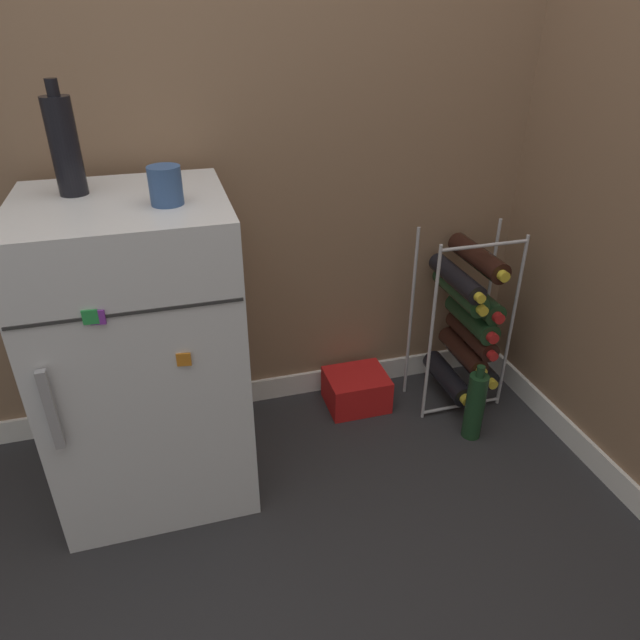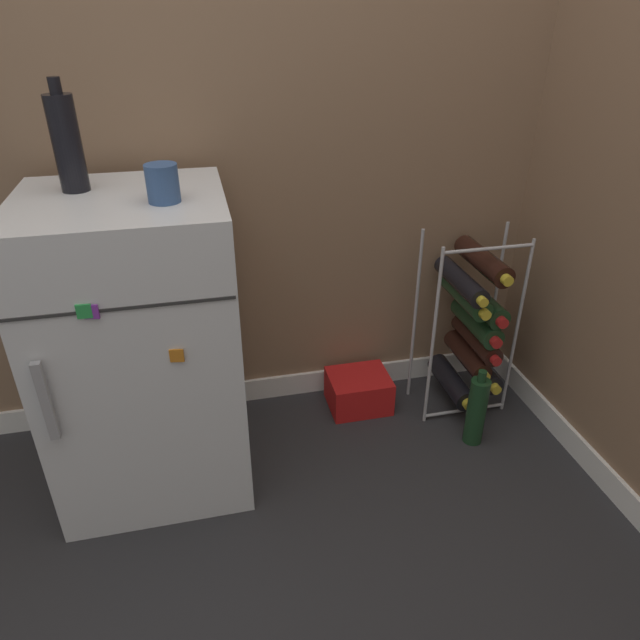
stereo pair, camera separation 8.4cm
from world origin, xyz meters
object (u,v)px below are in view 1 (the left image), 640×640
(soda_box, at_px, (356,390))
(fridge_top_bottle, at_px, (65,145))
(loose_bottle_floor, at_px, (475,405))
(wine_rack, at_px, (466,321))
(mini_fridge, at_px, (144,354))
(fridge_top_cup, at_px, (166,186))

(soda_box, height_order, fridge_top_bottle, fridge_top_bottle)
(loose_bottle_floor, bearing_deg, wine_rack, 75.36)
(mini_fridge, bearing_deg, soda_box, 13.63)
(soda_box, bearing_deg, wine_rack, -9.23)
(fridge_top_cup, bearing_deg, wine_rack, 10.42)
(fridge_top_cup, height_order, fridge_top_bottle, fridge_top_bottle)
(mini_fridge, relative_size, soda_box, 4.08)
(fridge_top_bottle, bearing_deg, loose_bottle_floor, -9.28)
(wine_rack, relative_size, soda_box, 3.05)
(loose_bottle_floor, bearing_deg, soda_box, 139.69)
(mini_fridge, height_order, wine_rack, mini_fridge)
(soda_box, bearing_deg, fridge_top_cup, -157.72)
(fridge_top_bottle, xyz_separation_m, loose_bottle_floor, (1.19, -0.19, -0.93))
(soda_box, bearing_deg, loose_bottle_floor, -40.31)
(soda_box, xyz_separation_m, loose_bottle_floor, (0.34, -0.29, 0.07))
(wine_rack, bearing_deg, loose_bottle_floor, -104.64)
(fridge_top_cup, relative_size, fridge_top_bottle, 0.33)
(fridge_top_cup, height_order, loose_bottle_floor, fridge_top_cup)
(fridge_top_bottle, height_order, loose_bottle_floor, fridge_top_bottle)
(mini_fridge, distance_m, wine_rack, 1.15)
(soda_box, bearing_deg, mini_fridge, -166.37)
(wine_rack, xyz_separation_m, fridge_top_bottle, (-1.25, -0.03, 0.72))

